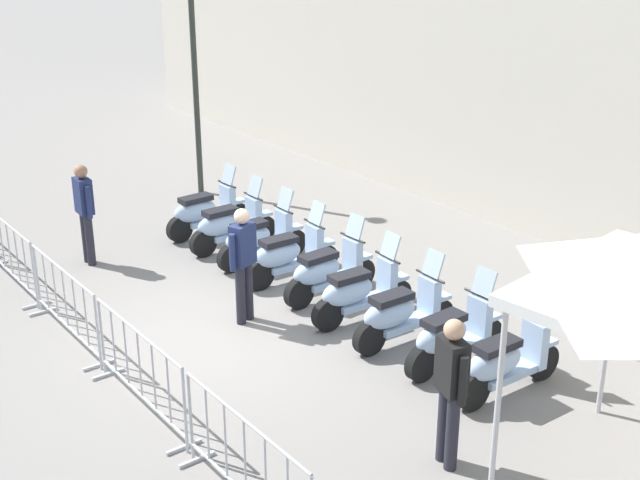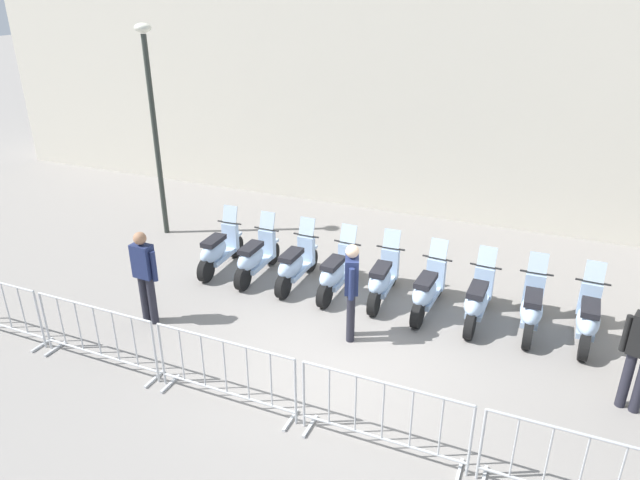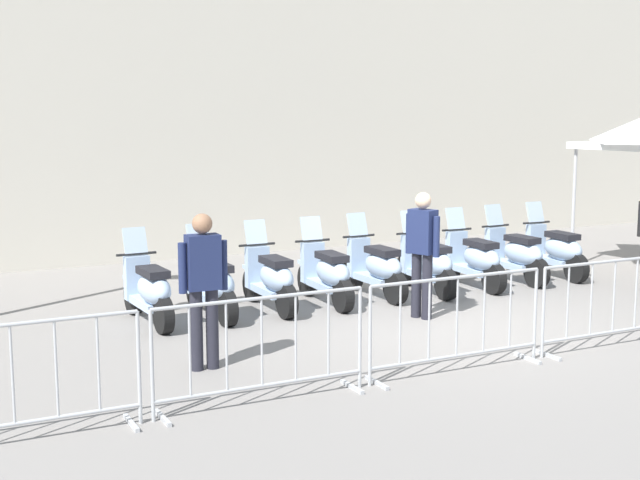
% 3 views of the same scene
% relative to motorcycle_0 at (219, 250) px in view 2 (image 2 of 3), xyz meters
% --- Properties ---
extents(ground_plane, '(120.00, 120.00, 0.00)m').
position_rel_motorcycle_0_xyz_m(ground_plane, '(3.27, -2.31, -0.45)').
color(ground_plane, gray).
extents(motorcycle_0, '(0.56, 1.73, 1.24)m').
position_rel_motorcycle_0_xyz_m(motorcycle_0, '(0.00, 0.00, 0.00)').
color(motorcycle_0, black).
rests_on(motorcycle_0, ground).
extents(motorcycle_1, '(0.59, 1.72, 1.24)m').
position_rel_motorcycle_0_xyz_m(motorcycle_1, '(0.87, -0.12, 0.00)').
color(motorcycle_1, black).
rests_on(motorcycle_1, ground).
extents(motorcycle_2, '(0.61, 1.72, 1.24)m').
position_rel_motorcycle_0_xyz_m(motorcycle_2, '(1.75, -0.21, 0.00)').
color(motorcycle_2, black).
rests_on(motorcycle_2, ground).
extents(motorcycle_3, '(0.65, 1.72, 1.24)m').
position_rel_motorcycle_0_xyz_m(motorcycle_3, '(2.62, -0.33, 0.00)').
color(motorcycle_3, black).
rests_on(motorcycle_3, ground).
extents(motorcycle_4, '(0.57, 1.73, 1.24)m').
position_rel_motorcycle_0_xyz_m(motorcycle_4, '(3.52, -0.35, 0.00)').
color(motorcycle_4, black).
rests_on(motorcycle_4, ground).
extents(motorcycle_5, '(0.66, 1.72, 1.24)m').
position_rel_motorcycle_0_xyz_m(motorcycle_5, '(4.38, -0.55, 0.00)').
color(motorcycle_5, black).
rests_on(motorcycle_5, ground).
extents(motorcycle_6, '(0.64, 1.72, 1.24)m').
position_rel_motorcycle_0_xyz_m(motorcycle_6, '(5.26, -0.66, 0.00)').
color(motorcycle_6, black).
rests_on(motorcycle_6, ground).
extents(motorcycle_7, '(0.58, 1.73, 1.24)m').
position_rel_motorcycle_0_xyz_m(motorcycle_7, '(6.15, -0.68, 0.00)').
color(motorcycle_7, black).
rests_on(motorcycle_7, ground).
extents(motorcycle_8, '(0.63, 1.72, 1.24)m').
position_rel_motorcycle_0_xyz_m(motorcycle_8, '(7.02, -0.78, 0.00)').
color(motorcycle_8, black).
rests_on(motorcycle_8, ground).
extents(barrier_segment_1, '(2.19, 0.69, 1.07)m').
position_rel_motorcycle_0_xyz_m(barrier_segment_1, '(-0.36, -3.55, 0.07)').
color(barrier_segment_1, '#B2B5B7').
rests_on(barrier_segment_1, ground).
extents(barrier_segment_2, '(2.19, 0.69, 1.07)m').
position_rel_motorcycle_0_xyz_m(barrier_segment_2, '(1.92, -3.84, 0.07)').
color(barrier_segment_2, '#B2B5B7').
rests_on(barrier_segment_2, ground).
extents(barrier_segment_3, '(2.19, 0.69, 1.07)m').
position_rel_motorcycle_0_xyz_m(barrier_segment_3, '(4.19, -4.13, 0.07)').
color(barrier_segment_3, '#B2B5B7').
rests_on(barrier_segment_3, ground).
extents(barrier_segment_4, '(2.19, 0.69, 1.07)m').
position_rel_motorcycle_0_xyz_m(barrier_segment_4, '(6.47, -4.42, 0.07)').
color(barrier_segment_4, '#B2B5B7').
rests_on(barrier_segment_4, ground).
extents(street_lamp, '(0.36, 0.36, 4.79)m').
position_rel_motorcycle_0_xyz_m(street_lamp, '(-2.12, 1.50, 2.51)').
color(street_lamp, '#2D332D').
rests_on(street_lamp, ground).
extents(officer_near_row_end, '(0.54, 0.28, 1.73)m').
position_rel_motorcycle_0_xyz_m(officer_near_row_end, '(-0.30, -2.21, 0.53)').
color(officer_near_row_end, '#23232D').
rests_on(officer_near_row_end, ground).
extents(officer_mid_plaza, '(0.29, 0.54, 1.73)m').
position_rel_motorcycle_0_xyz_m(officer_mid_plaza, '(3.23, -1.74, 0.53)').
color(officer_mid_plaza, '#23232D').
rests_on(officer_mid_plaza, ground).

